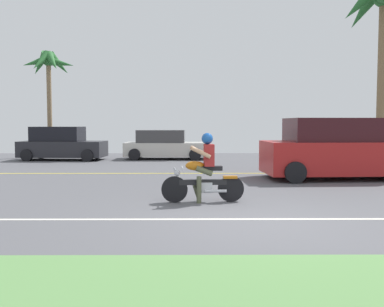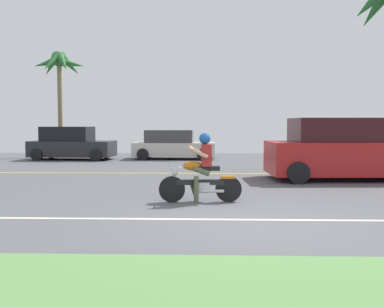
{
  "view_description": "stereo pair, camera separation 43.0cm",
  "coord_description": "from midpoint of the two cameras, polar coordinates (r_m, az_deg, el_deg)",
  "views": [
    {
      "loc": [
        -1.09,
        -7.68,
        1.73
      ],
      "look_at": [
        -1.03,
        3.31,
        0.98
      ],
      "focal_mm": 40.99,
      "sensor_mm": 36.0,
      "label": 1
    },
    {
      "loc": [
        -0.66,
        -7.67,
        1.73
      ],
      "look_at": [
        -1.03,
        3.31,
        0.98
      ],
      "focal_mm": 40.99,
      "sensor_mm": 36.0,
      "label": 2
    }
  ],
  "objects": [
    {
      "name": "suv_nearby",
      "position": [
        14.43,
        17.8,
        0.52
      ],
      "size": [
        4.85,
        2.42,
        1.9
      ],
      "color": "#AD1E1E",
      "rests_on": "ground"
    },
    {
      "name": "palm_tree_0",
      "position": [
        24.22,
        -18.67,
        10.56
      ],
      "size": [
        2.61,
        2.62,
        5.52
      ],
      "color": "#846B4C",
      "rests_on": "ground"
    },
    {
      "name": "ground",
      "position": [
        10.85,
        4.31,
        -5.39
      ],
      "size": [
        56.0,
        30.0,
        0.04
      ],
      "primitive_type": "cube",
      "color": "#545459"
    },
    {
      "name": "lane_line_far",
      "position": [
        15.3,
        2.94,
        -2.58
      ],
      "size": [
        50.4,
        0.12,
        0.01
      ],
      "primitive_type": "cube",
      "color": "yellow",
      "rests_on": "ground"
    },
    {
      "name": "parked_car_0",
      "position": [
        21.87,
        -17.16,
        1.13
      ],
      "size": [
        4.06,
        2.06,
        1.59
      ],
      "color": "#232328",
      "rests_on": "ground"
    },
    {
      "name": "motorcyclist",
      "position": [
        9.64,
        0.24,
        -2.55
      ],
      "size": [
        1.83,
        0.6,
        1.53
      ],
      "color": "black",
      "rests_on": "ground"
    },
    {
      "name": "parked_car_1",
      "position": [
        21.56,
        -4.15,
        1.07
      ],
      "size": [
        4.01,
        2.06,
        1.42
      ],
      "color": "beige",
      "rests_on": "ground"
    },
    {
      "name": "lane_line_near",
      "position": [
        8.06,
        5.98,
        -8.49
      ],
      "size": [
        50.4,
        0.12,
        0.01
      ],
      "primitive_type": "cube",
      "color": "silver",
      "rests_on": "ground"
    }
  ]
}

